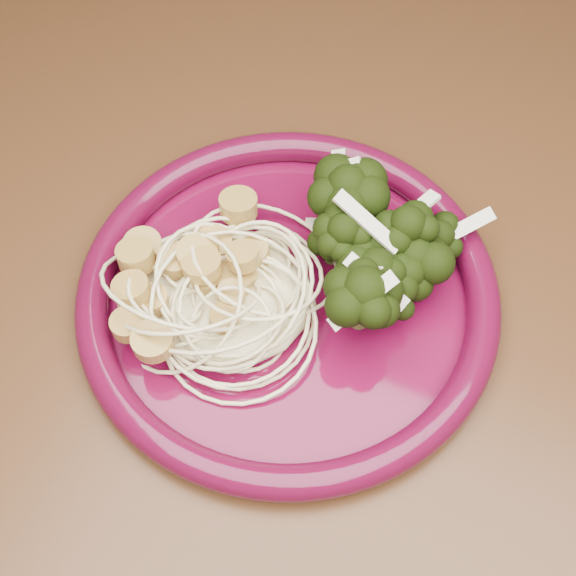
# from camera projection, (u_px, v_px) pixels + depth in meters

# --- Properties ---
(dining_table) EXTENTS (1.20, 0.80, 0.75)m
(dining_table) POSITION_uv_depth(u_px,v_px,m) (259.00, 294.00, 0.70)
(dining_table) COLOR #472814
(dining_table) RESTS_ON ground
(dinner_plate) EXTENTS (0.39, 0.39, 0.02)m
(dinner_plate) POSITION_uv_depth(u_px,v_px,m) (288.00, 295.00, 0.57)
(dinner_plate) COLOR #4D0622
(dinner_plate) RESTS_ON dining_table
(spaghetti_pile) EXTENTS (0.17, 0.16, 0.03)m
(spaghetti_pile) POSITION_uv_depth(u_px,v_px,m) (219.00, 286.00, 0.56)
(spaghetti_pile) COLOR beige
(spaghetti_pile) RESTS_ON dinner_plate
(scallop_cluster) EXTENTS (0.18, 0.18, 0.05)m
(scallop_cluster) POSITION_uv_depth(u_px,v_px,m) (215.00, 255.00, 0.53)
(scallop_cluster) COLOR tan
(scallop_cluster) RESTS_ON spaghetti_pile
(broccoli_pile) EXTENTS (0.16, 0.19, 0.06)m
(broccoli_pile) POSITION_uv_depth(u_px,v_px,m) (375.00, 277.00, 0.55)
(broccoli_pile) COLOR black
(broccoli_pile) RESTS_ON dinner_plate
(onion_garnish) EXTENTS (0.11, 0.13, 0.05)m
(onion_garnish) POSITION_uv_depth(u_px,v_px,m) (380.00, 248.00, 0.52)
(onion_garnish) COLOR beige
(onion_garnish) RESTS_ON broccoli_pile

